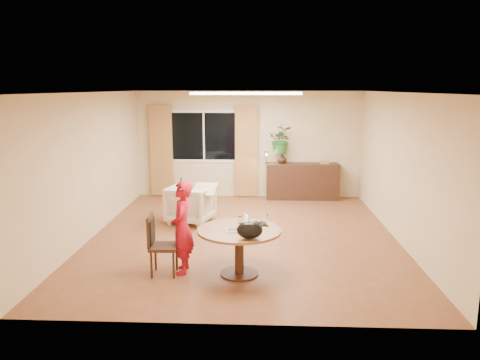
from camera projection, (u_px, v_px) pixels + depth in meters
The scene contains 24 objects.
floor at pixel (243, 236), 8.57m from camera, with size 6.50×6.50×0.00m, color brown.
ceiling at pixel (244, 92), 8.07m from camera, with size 6.50×6.50×0.00m, color white.
wall_back at pixel (248, 145), 11.50m from camera, with size 5.50×5.50×0.00m, color tan.
wall_left at pixel (92, 165), 8.44m from camera, with size 6.50×6.50×0.00m, color tan.
wall_right at pixel (400, 168), 8.20m from camera, with size 6.50×6.50×0.00m, color tan.
window at pixel (204, 136), 11.50m from camera, with size 1.70×0.03×1.30m.
curtain_left at pixel (161, 151), 11.54m from camera, with size 0.55×0.08×2.25m, color olive.
curtain_right at pixel (246, 151), 11.44m from camera, with size 0.55×0.08×2.25m, color olive.
ceiling_panel at pixel (246, 93), 9.25m from camera, with size 2.20×0.35×0.05m, color white.
dining_table at pixel (239, 239), 6.72m from camera, with size 1.21×1.21×0.69m.
dining_chair at pixel (164, 245), 6.76m from camera, with size 0.43×0.39×0.89m, color black, non-canonical shape.
child at pixel (182, 227), 6.80m from camera, with size 0.33×0.50×1.36m, color red.
laptop at pixel (237, 223), 6.62m from camera, with size 0.34×0.23×0.23m, color #B7B7BC, non-canonical shape.
tumbler at pixel (240, 220), 6.98m from camera, with size 0.07×0.07×0.10m, color white, non-canonical shape.
wine_glass at pixel (267, 220), 6.82m from camera, with size 0.07×0.07×0.19m, color white, non-canonical shape.
pot_lid at pixel (259, 223), 6.92m from camera, with size 0.24×0.24×0.04m, color white, non-canonical shape.
handbag at pixel (250, 230), 6.25m from camera, with size 0.35×0.21×0.24m, color black, non-canonical shape.
armchair at pixel (191, 204), 9.39m from camera, with size 0.81×0.84×0.76m, color beige.
throw at pixel (205, 185), 9.25m from camera, with size 0.45×0.55×0.03m, color beige, non-canonical shape.
sideboard at pixel (302, 181), 11.38m from camera, with size 1.75×0.43×0.87m, color black.
vase at pixel (282, 158), 11.29m from camera, with size 0.24×0.24×0.25m, color black.
bouquet at pixel (281, 140), 11.20m from camera, with size 0.59×0.51×0.66m, color #246225.
book_stack at pixel (325, 162), 11.26m from camera, with size 0.20×0.15×0.08m, color #93704B, non-canonical shape.
desk_lamp at pixel (266, 157), 11.25m from camera, with size 0.13×0.13×0.31m, color black, non-canonical shape.
Camera 1 is at (0.31, -8.20, 2.68)m, focal length 35.00 mm.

